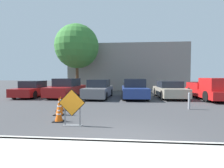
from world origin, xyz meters
TOP-DOWN VIEW (x-y plane):
  - ground_plane at (0.00, 10.00)m, footprint 96.00×96.00m
  - curb_lip at (0.00, 0.00)m, footprint 26.60×0.20m
  - road_closed_sign at (-1.71, 1.60)m, footprint 0.96×0.20m
  - traffic_cone_nearest at (-2.41, 2.14)m, footprint 0.40×0.40m
  - traffic_cone_second at (-2.83, 3.24)m, footprint 0.44×0.44m
  - traffic_cone_third at (-3.14, 4.19)m, footprint 0.40×0.40m
  - parked_car_nearest at (-7.68, 9.62)m, footprint 1.88×4.17m
  - parked_car_second at (-4.87, 9.90)m, footprint 2.18×4.77m
  - parked_car_third at (-2.06, 9.49)m, footprint 1.91×4.55m
  - parked_car_fourth at (0.74, 9.50)m, footprint 2.04×4.37m
  - parked_car_fifth at (3.55, 9.85)m, footprint 2.06×4.16m
  - pickup_truck at (6.36, 9.02)m, footprint 2.05×5.05m
  - bollard_nearest at (3.45, 5.12)m, footprint 0.12×0.12m
  - building_facade_backdrop at (0.17, 18.83)m, footprint 14.43×5.00m
  - street_tree_behind_lot at (-5.19, 14.12)m, footprint 4.69×4.69m

SIDE VIEW (x-z plane):
  - ground_plane at x=0.00m, z-range 0.00..0.00m
  - curb_lip at x=0.00m, z-range 0.00..0.14m
  - traffic_cone_nearest at x=-2.41m, z-range -0.01..0.58m
  - traffic_cone_third at x=-3.14m, z-range -0.01..0.73m
  - traffic_cone_second at x=-2.83m, z-range -0.01..0.80m
  - bollard_nearest at x=3.45m, z-range 0.03..0.91m
  - parked_car_nearest at x=-7.68m, z-range -0.05..1.29m
  - parked_car_fifth at x=3.55m, z-range -0.04..1.31m
  - parked_car_third at x=-2.06m, z-range -0.06..1.40m
  - road_closed_sign at x=-1.71m, z-range 0.05..1.35m
  - parked_car_second at x=-4.87m, z-range -0.07..1.47m
  - parked_car_fourth at x=0.74m, z-range -0.06..1.47m
  - pickup_truck at x=6.36m, z-range -0.08..1.53m
  - building_facade_backdrop at x=0.17m, z-range 0.00..5.65m
  - street_tree_behind_lot at x=-5.19m, z-range 1.27..8.53m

